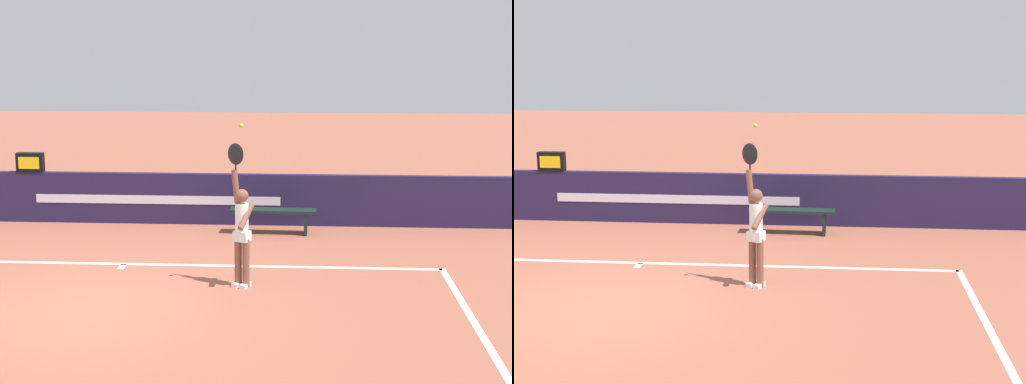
% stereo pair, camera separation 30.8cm
% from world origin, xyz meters
% --- Properties ---
extents(ground_plane, '(60.00, 60.00, 0.00)m').
position_xyz_m(ground_plane, '(0.00, 0.00, 0.00)').
color(ground_plane, '#9C5641').
extents(court_lines, '(11.26, 5.66, 0.00)m').
position_xyz_m(court_lines, '(0.00, -0.52, 0.00)').
color(court_lines, white).
rests_on(court_lines, ground).
extents(back_wall, '(17.03, 0.17, 1.10)m').
position_xyz_m(back_wall, '(0.00, 5.26, 0.55)').
color(back_wall, '#211A3F').
rests_on(back_wall, ground).
extents(speed_display, '(0.58, 0.20, 0.41)m').
position_xyz_m(speed_display, '(-2.71, 5.26, 1.30)').
color(speed_display, black).
rests_on(speed_display, back_wall).
extents(tennis_player, '(0.43, 0.46, 2.32)m').
position_xyz_m(tennis_player, '(2.18, 1.12, 0.96)').
color(tennis_player, brown).
rests_on(tennis_player, ground).
extents(tennis_ball, '(0.07, 0.07, 0.07)m').
position_xyz_m(tennis_ball, '(2.19, 1.02, 2.61)').
color(tennis_ball, '#C5D830').
extents(courtside_bench_near, '(1.76, 0.43, 0.51)m').
position_xyz_m(courtside_bench_near, '(2.56, 4.51, 0.40)').
color(courtside_bench_near, black).
rests_on(courtside_bench_near, ground).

